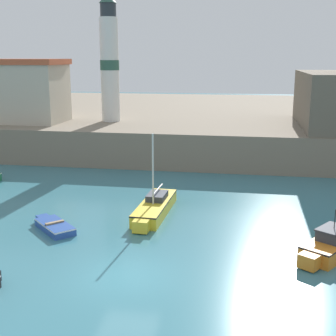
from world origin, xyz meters
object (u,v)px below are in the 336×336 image
object	(u,v)px
motorboat_orange_7	(333,244)
harbor_shed_near_wharf	(21,91)
lighthouse	(110,61)
dinghy_blue_9	(54,226)
sailboat_yellow_3	(155,207)

from	to	relation	value
motorboat_orange_7	harbor_shed_near_wharf	bearing A→B (deg)	142.07
motorboat_orange_7	lighthouse	distance (m)	28.31
dinghy_blue_9	harbor_shed_near_wharf	xyz separation A→B (m)	(-10.86, 18.66, 5.66)
sailboat_yellow_3	lighthouse	world-z (taller)	lighthouse
sailboat_yellow_3	lighthouse	distance (m)	20.42
motorboat_orange_7	harbor_shed_near_wharf	size ratio (longest dim) A/B	0.57
motorboat_orange_7	lighthouse	bearing A→B (deg)	128.43
lighthouse	harbor_shed_near_wharf	distance (m)	8.62
sailboat_yellow_3	harbor_shed_near_wharf	bearing A→B (deg)	135.62
dinghy_blue_9	lighthouse	size ratio (longest dim) A/B	0.26
sailboat_yellow_3	dinghy_blue_9	world-z (taller)	sailboat_yellow_3
sailboat_yellow_3	harbor_shed_near_wharf	world-z (taller)	harbor_shed_near_wharf
harbor_shed_near_wharf	dinghy_blue_9	bearing A→B (deg)	-59.81
lighthouse	dinghy_blue_9	bearing A→B (deg)	-82.08
lighthouse	harbor_shed_near_wharf	world-z (taller)	lighthouse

